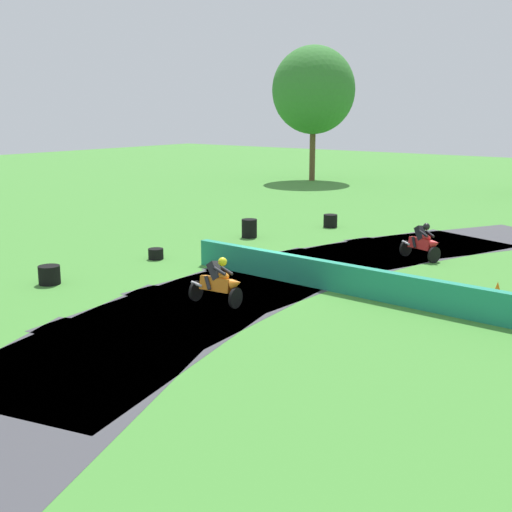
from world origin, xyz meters
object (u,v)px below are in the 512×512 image
at_px(motorcycle_chase_orange, 219,282).
at_px(tire_stack_far, 49,275).
at_px(motorcycle_lead_red, 423,242).
at_px(tire_stack_near, 330,221).
at_px(tire_stack_mid_a, 249,228).
at_px(traffic_cone, 497,289).
at_px(tire_stack_mid_b, 156,254).

relative_size(motorcycle_chase_orange, tire_stack_far, 2.43).
distance_m(motorcycle_lead_red, tire_stack_near, 7.43).
height_order(tire_stack_mid_a, tire_stack_far, tire_stack_mid_a).
bearing_deg(traffic_cone, motorcycle_lead_red, 139.85).
height_order(tire_stack_near, tire_stack_mid_a, tire_stack_mid_a).
distance_m(tire_stack_near, tire_stack_far, 14.58).
bearing_deg(motorcycle_lead_red, motorcycle_chase_orange, -103.91).
height_order(motorcycle_lead_red, tire_stack_near, motorcycle_lead_red).
relative_size(tire_stack_mid_b, tire_stack_far, 0.82).
distance_m(motorcycle_lead_red, tire_stack_mid_b, 9.94).
relative_size(motorcycle_lead_red, tire_stack_near, 2.63).
relative_size(motorcycle_chase_orange, tire_stack_near, 2.58).
distance_m(motorcycle_chase_orange, tire_stack_near, 13.53).
distance_m(motorcycle_lead_red, traffic_cone, 5.06).
relative_size(tire_stack_mid_a, tire_stack_far, 1.16).
xyz_separation_m(tire_stack_mid_b, traffic_cone, (11.79, 2.73, 0.02)).
bearing_deg(motorcycle_chase_orange, motorcycle_lead_red, 76.09).
bearing_deg(tire_stack_mid_a, motorcycle_lead_red, 3.54).
distance_m(tire_stack_mid_b, tire_stack_far, 4.63).
bearing_deg(tire_stack_far, tire_stack_mid_a, 88.66).
xyz_separation_m(motorcycle_chase_orange, tire_stack_mid_a, (-5.56, 8.54, -0.26)).
bearing_deg(tire_stack_mid_a, motorcycle_chase_orange, -56.93).
relative_size(motorcycle_lead_red, tire_stack_mid_a, 2.14).
bearing_deg(tire_stack_mid_b, tire_stack_far, -91.15).
xyz_separation_m(tire_stack_near, tire_stack_mid_b, (-1.61, -9.85, -0.10)).
xyz_separation_m(tire_stack_mid_a, traffic_cone, (11.64, -2.77, -0.18)).
bearing_deg(tire_stack_mid_b, tire_stack_mid_a, 88.50).
bearing_deg(traffic_cone, tire_stack_near, 145.01).
height_order(motorcycle_lead_red, tire_stack_far, motorcycle_lead_red).
bearing_deg(tire_stack_mid_a, tire_stack_far, -91.34).
distance_m(motorcycle_lead_red, motorcycle_chase_orange, 9.29).
relative_size(motorcycle_lead_red, traffic_cone, 3.89).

